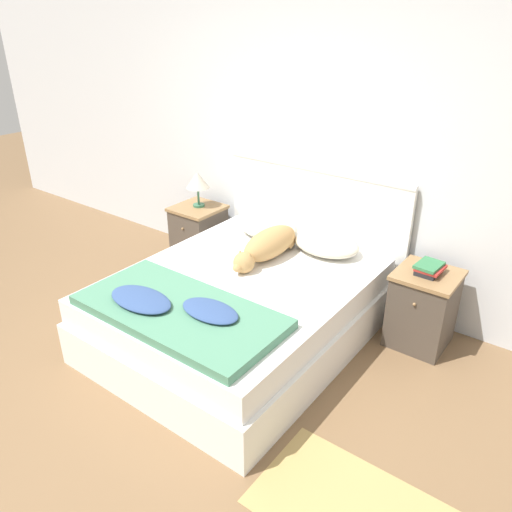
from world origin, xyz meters
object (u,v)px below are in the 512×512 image
object	(u,v)px
nightstand_left	(199,235)
dog	(268,245)
pillow_right	(326,244)
nightstand_right	(422,308)
table_lamp	(198,181)
bed	(240,309)
pillow_left	(268,227)
book_stack	(429,268)

from	to	relation	value
nightstand_left	dog	xyz separation A→B (m)	(1.07, -0.36, 0.32)
pillow_right	nightstand_right	bearing A→B (deg)	0.33
nightstand_right	pillow_right	world-z (taller)	pillow_right
pillow_right	table_lamp	bearing A→B (deg)	178.94
bed	pillow_left	world-z (taller)	pillow_left
dog	book_stack	size ratio (longest dim) A/B	3.75
pillow_left	dog	world-z (taller)	dog
bed	book_stack	world-z (taller)	book_stack
bed	book_stack	distance (m)	1.38
nightstand_right	pillow_left	distance (m)	1.42
bed	dog	xyz separation A→B (m)	(-0.03, 0.39, 0.37)
dog	table_lamp	world-z (taller)	table_lamp
pillow_right	book_stack	world-z (taller)	book_stack
nightstand_left	pillow_left	bearing A→B (deg)	-0.33
book_stack	nightstand_left	bearing A→B (deg)	-179.96
nightstand_right	pillow_left	world-z (taller)	pillow_left
bed	dog	bearing A→B (deg)	94.86
pillow_left	table_lamp	size ratio (longest dim) A/B	1.61
nightstand_left	nightstand_right	size ratio (longest dim) A/B	1.00
pillow_left	nightstand_left	bearing A→B (deg)	179.67
dog	book_stack	world-z (taller)	dog
pillow_right	dog	bearing A→B (deg)	-132.24
nightstand_right	dog	xyz separation A→B (m)	(-1.13, -0.36, 0.32)
pillow_left	book_stack	world-z (taller)	book_stack
bed	table_lamp	distance (m)	1.46
dog	table_lamp	bearing A→B (deg)	160.56
bed	nightstand_left	xyz separation A→B (m)	(-1.10, 0.75, 0.04)
pillow_right	table_lamp	xyz separation A→B (m)	(-1.39, 0.03, 0.25)
nightstand_right	pillow_left	xyz separation A→B (m)	(-1.39, -0.00, 0.29)
pillow_right	pillow_left	bearing A→B (deg)	180.00
nightstand_right	book_stack	size ratio (longest dim) A/B	2.66
bed	table_lamp	size ratio (longest dim) A/B	5.98
nightstand_left	pillow_left	distance (m)	0.87
bed	pillow_left	size ratio (longest dim) A/B	3.71
book_stack	table_lamp	bearing A→B (deg)	179.50
nightstand_left	table_lamp	size ratio (longest dim) A/B	1.76
dog	nightstand_right	bearing A→B (deg)	17.41
bed	book_stack	size ratio (longest dim) A/B	9.00
pillow_left	nightstand_right	bearing A→B (deg)	0.20
nightstand_left	nightstand_right	distance (m)	2.20
nightstand_left	nightstand_right	bearing A→B (deg)	0.00
nightstand_left	pillow_right	size ratio (longest dim) A/B	1.09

